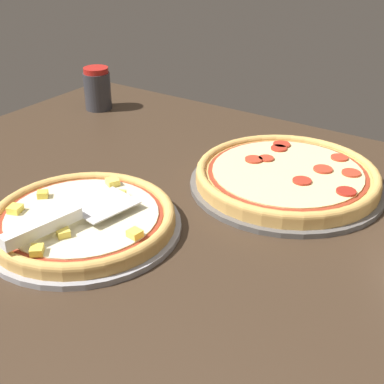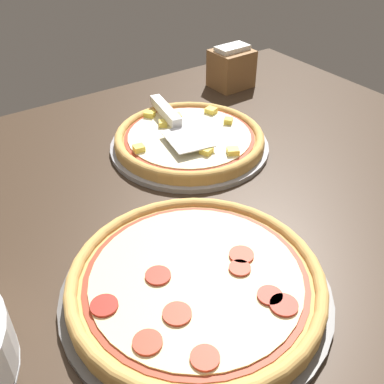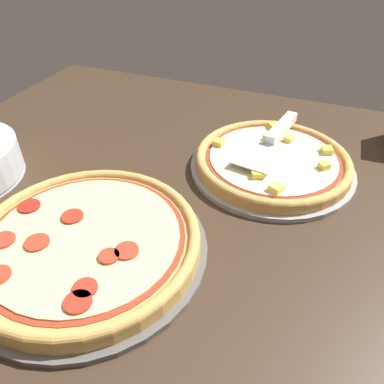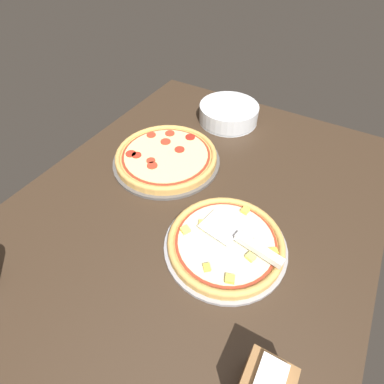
{
  "view_description": "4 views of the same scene",
  "coord_description": "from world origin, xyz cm",
  "px_view_note": "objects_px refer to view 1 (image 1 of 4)",
  "views": [
    {
      "loc": [
        48.28,
        -67.74,
        48.49
      ],
      "look_at": [
        1.3,
        2.14,
        3.0
      ],
      "focal_mm": 50.0,
      "sensor_mm": 36.0,
      "label": 1
    },
    {
      "loc": [
        36.39,
        53.08,
        48.48
      ],
      "look_at": [
        1.3,
        2.14,
        3.0
      ],
      "focal_mm": 42.0,
      "sensor_mm": 36.0,
      "label": 2
    },
    {
      "loc": [
        -17.99,
        50.44,
        43.41
      ],
      "look_at": [
        1.3,
        2.14,
        3.0
      ],
      "focal_mm": 35.0,
      "sensor_mm": 36.0,
      "label": 3
    },
    {
      "loc": [
        -53.29,
        -29.69,
        68.65
      ],
      "look_at": [
        1.3,
        2.14,
        3.0
      ],
      "focal_mm": 28.0,
      "sensor_mm": 36.0,
      "label": 4
    }
  ],
  "objects_px": {
    "pizza_back": "(287,175)",
    "serving_spatula": "(58,221)",
    "pizza_front": "(82,218)",
    "parmesan_shaker": "(97,89)"
  },
  "relations": [
    {
      "from": "pizza_back",
      "to": "serving_spatula",
      "type": "relative_size",
      "value": 1.47
    },
    {
      "from": "parmesan_shaker",
      "to": "pizza_back",
      "type": "bearing_deg",
      "value": -12.2
    },
    {
      "from": "pizza_back",
      "to": "serving_spatula",
      "type": "height_order",
      "value": "serving_spatula"
    },
    {
      "from": "pizza_back",
      "to": "parmesan_shaker",
      "type": "distance_m",
      "value": 0.63
    },
    {
      "from": "pizza_front",
      "to": "parmesan_shaker",
      "type": "relative_size",
      "value": 2.8
    },
    {
      "from": "pizza_front",
      "to": "pizza_back",
      "type": "height_order",
      "value": "pizza_front"
    },
    {
      "from": "serving_spatula",
      "to": "parmesan_shaker",
      "type": "height_order",
      "value": "parmesan_shaker"
    },
    {
      "from": "pizza_front",
      "to": "serving_spatula",
      "type": "relative_size",
      "value": 1.3
    },
    {
      "from": "pizza_back",
      "to": "parmesan_shaker",
      "type": "height_order",
      "value": "parmesan_shaker"
    },
    {
      "from": "pizza_front",
      "to": "serving_spatula",
      "type": "xyz_separation_m",
      "value": [
        0.01,
        -0.06,
        0.03
      ]
    }
  ]
}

